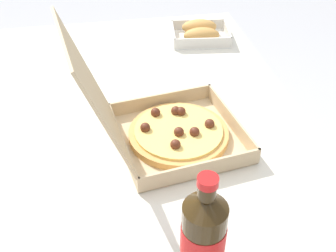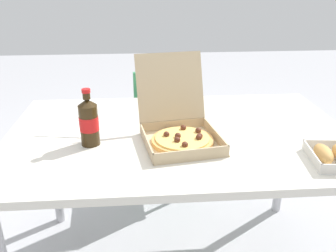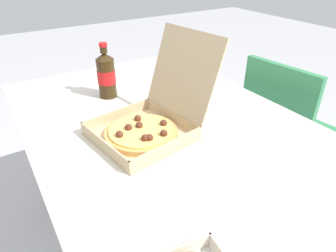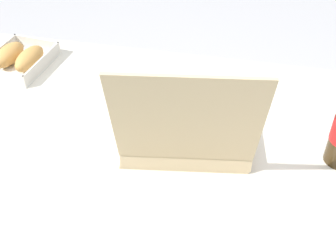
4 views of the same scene
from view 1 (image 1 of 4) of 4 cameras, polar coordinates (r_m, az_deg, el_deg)
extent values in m
cube|color=silver|center=(1.00, -5.19, -3.18)|extent=(1.43, 0.91, 0.03)
cylinder|color=#B7B7BC|center=(1.78, 5.70, 3.04)|extent=(0.05, 0.05, 0.69)
cylinder|color=#B7B7BC|center=(1.76, -19.34, 0.36)|extent=(0.05, 0.05, 0.69)
cube|color=tan|center=(1.00, 1.48, -1.77)|extent=(0.32, 0.32, 0.01)
cube|color=tan|center=(1.03, 8.69, 0.81)|extent=(0.28, 0.05, 0.04)
cube|color=tan|center=(0.89, 4.55, -5.99)|extent=(0.05, 0.28, 0.04)
cube|color=tan|center=(1.09, -0.98, 3.54)|extent=(0.05, 0.28, 0.04)
cube|color=tan|center=(0.96, -6.27, -2.41)|extent=(0.28, 0.05, 0.04)
cube|color=tan|center=(0.86, -10.15, 4.69)|extent=(0.29, 0.14, 0.27)
cylinder|color=tan|center=(0.99, 1.49, -1.24)|extent=(0.24, 0.24, 0.02)
cylinder|color=#EAC666|center=(0.98, 1.50, -0.70)|extent=(0.21, 0.21, 0.01)
sphere|color=#562819|center=(0.97, 3.66, -0.81)|extent=(0.02, 0.02, 0.02)
sphere|color=#562819|center=(0.97, 1.50, -0.82)|extent=(0.02, 0.02, 0.02)
sphere|color=#562819|center=(0.98, -3.15, -0.21)|extent=(0.02, 0.02, 0.02)
sphere|color=#562819|center=(1.00, 5.69, 0.42)|extent=(0.02, 0.02, 0.02)
sphere|color=#562819|center=(1.03, 1.07, 2.10)|extent=(0.02, 0.02, 0.02)
sphere|color=#562819|center=(1.03, -1.73, 1.88)|extent=(0.02, 0.02, 0.02)
sphere|color=#562819|center=(0.93, 1.03, -2.55)|extent=(0.02, 0.02, 0.02)
sphere|color=#562819|center=(1.03, 1.78, 2.01)|extent=(0.02, 0.02, 0.02)
cube|color=white|center=(1.46, 4.42, 11.87)|extent=(0.17, 0.21, 0.00)
cube|color=silver|center=(1.46, 8.14, 12.58)|extent=(0.15, 0.02, 0.03)
cube|color=silver|center=(1.44, 0.72, 12.52)|extent=(0.15, 0.02, 0.03)
cube|color=silver|center=(1.38, 4.83, 11.28)|extent=(0.03, 0.19, 0.03)
cube|color=silver|center=(1.51, 4.12, 13.76)|extent=(0.03, 0.19, 0.03)
ellipsoid|color=tan|center=(1.42, 4.64, 12.31)|extent=(0.07, 0.13, 0.05)
ellipsoid|color=tan|center=(1.47, 4.32, 13.43)|extent=(0.07, 0.13, 0.05)
cylinder|color=#33230F|center=(0.70, 4.81, -15.44)|extent=(0.07, 0.07, 0.16)
cone|color=#33230F|center=(0.63, 5.25, -10.41)|extent=(0.07, 0.07, 0.02)
cylinder|color=#33230F|center=(0.61, 5.39, -8.86)|extent=(0.03, 0.03, 0.02)
cylinder|color=red|center=(0.60, 5.50, -7.58)|extent=(0.03, 0.03, 0.01)
cylinder|color=red|center=(0.70, 4.85, -15.04)|extent=(0.07, 0.07, 0.06)
camera|label=2|loc=(1.52, 62.00, 19.02)|focal=38.13mm
camera|label=3|loc=(1.60, 11.07, 33.76)|focal=32.11mm
camera|label=4|loc=(0.91, -64.82, 23.46)|focal=48.32mm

